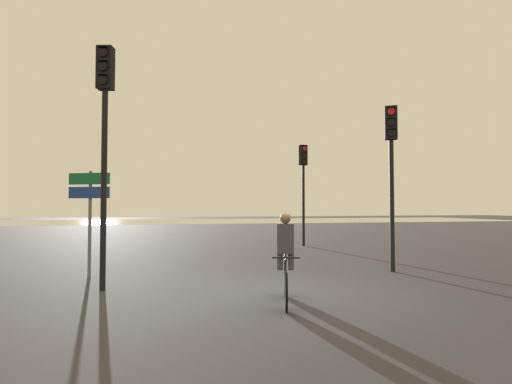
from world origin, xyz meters
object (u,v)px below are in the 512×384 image
object	(u,v)px
cyclist	(285,257)
direction_sign_post	(89,204)
traffic_light_near_right	(391,156)
traffic_light_far_right	(303,176)
traffic_light_near_left	(105,122)

from	to	relation	value
cyclist	direction_sign_post	bearing A→B (deg)	-25.95
traffic_light_near_right	traffic_light_far_right	bearing A→B (deg)	-63.19
traffic_light_near_left	direction_sign_post	size ratio (longest dim) A/B	1.95
traffic_light_far_right	direction_sign_post	size ratio (longest dim) A/B	1.71
traffic_light_near_left	direction_sign_post	distance (m)	2.44
traffic_light_near_right	traffic_light_far_right	xyz separation A→B (m)	(0.04, 7.12, 0.02)
cyclist	traffic_light_near_right	bearing A→B (deg)	-128.75
traffic_light_near_left	cyclist	distance (m)	4.68
traffic_light_near_right	cyclist	world-z (taller)	traffic_light_near_right
direction_sign_post	cyclist	size ratio (longest dim) A/B	1.57
traffic_light_near_left	traffic_light_near_right	bearing A→B (deg)	-159.11
traffic_light_near_right	direction_sign_post	size ratio (longest dim) A/B	1.70
direction_sign_post	cyclist	distance (m)	5.36
traffic_light_far_right	traffic_light_near_right	bearing A→B (deg)	80.93
cyclist	traffic_light_near_left	bearing A→B (deg)	-12.99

